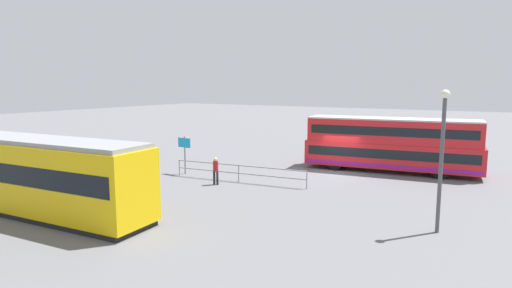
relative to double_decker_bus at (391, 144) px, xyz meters
name	(u,v)px	position (x,y,z in m)	size (l,w,h in m)	color
ground_plane	(336,173)	(3.06, 2.49, -1.93)	(160.00, 160.00, 0.00)	slate
double_decker_bus	(391,144)	(0.00, 0.00, 0.00)	(12.01, 3.91, 3.77)	red
tram_yellow	(21,172)	(13.24, 18.57, -0.05)	(15.08, 3.58, 3.63)	#E5B70C
pedestrian_near_railing	(216,169)	(8.25, 9.47, -0.96)	(0.36, 0.36, 1.69)	black
pedestrian_railing	(239,170)	(7.46, 8.10, -1.18)	(8.96, 1.04, 1.08)	gray
info_sign	(185,148)	(11.98, 7.93, -0.13)	(1.12, 0.16, 2.59)	slate
street_lamp	(442,149)	(-4.67, 11.66, 1.58)	(0.36, 0.36, 5.90)	#4C4C51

